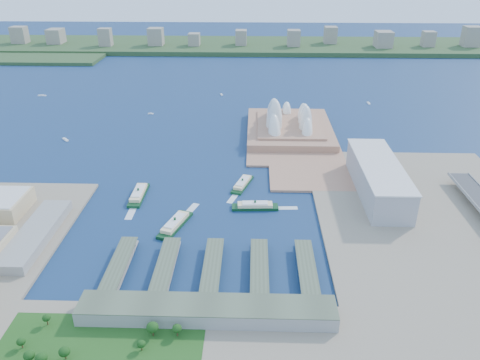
{
  "coord_description": "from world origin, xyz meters",
  "views": [
    {
      "loc": [
        49.34,
        -413.22,
        261.53
      ],
      "look_at": [
        33.98,
        75.9,
        18.0
      ],
      "focal_mm": 35.0,
      "sensor_mm": 36.0,
      "label": 1
    }
  ],
  "objects_px": {
    "ferry_a": "(138,192)",
    "ferry_d": "(255,205)",
    "opera_house": "(290,114)",
    "toaster_building": "(378,178)",
    "ferry_b": "(242,182)",
    "ferry_c": "(175,222)"
  },
  "relations": [
    {
      "from": "ferry_a",
      "to": "ferry_d",
      "type": "height_order",
      "value": "ferry_a"
    },
    {
      "from": "opera_house",
      "to": "ferry_d",
      "type": "relative_size",
      "value": 3.48
    },
    {
      "from": "toaster_building",
      "to": "ferry_a",
      "type": "bearing_deg",
      "value": -176.93
    },
    {
      "from": "opera_house",
      "to": "ferry_b",
      "type": "distance_m",
      "value": 197.91
    },
    {
      "from": "opera_house",
      "to": "ferry_a",
      "type": "bearing_deg",
      "value": -131.4
    },
    {
      "from": "ferry_a",
      "to": "ferry_b",
      "type": "height_order",
      "value": "ferry_a"
    },
    {
      "from": "ferry_b",
      "to": "ferry_c",
      "type": "distance_m",
      "value": 117.4
    },
    {
      "from": "ferry_b",
      "to": "opera_house",
      "type": "bearing_deg",
      "value": 87.2
    },
    {
      "from": "ferry_c",
      "to": "ferry_d",
      "type": "xyz_separation_m",
      "value": [
        83.35,
        40.81,
        -0.46
      ]
    },
    {
      "from": "toaster_building",
      "to": "ferry_c",
      "type": "xyz_separation_m",
      "value": [
        -226.49,
        -79.41,
        -15.15
      ]
    },
    {
      "from": "ferry_a",
      "to": "toaster_building",
      "type": "bearing_deg",
      "value": 3.11
    },
    {
      "from": "opera_house",
      "to": "ferry_c",
      "type": "bearing_deg",
      "value": -116.03
    },
    {
      "from": "ferry_c",
      "to": "ferry_d",
      "type": "bearing_deg",
      "value": -135.4
    },
    {
      "from": "toaster_building",
      "to": "ferry_c",
      "type": "height_order",
      "value": "toaster_building"
    },
    {
      "from": "toaster_building",
      "to": "ferry_a",
      "type": "distance_m",
      "value": 280.36
    },
    {
      "from": "ferry_c",
      "to": "ferry_d",
      "type": "distance_m",
      "value": 92.8
    },
    {
      "from": "opera_house",
      "to": "ferry_b",
      "type": "relative_size",
      "value": 3.58
    },
    {
      "from": "ferry_a",
      "to": "opera_house",
      "type": "bearing_deg",
      "value": 48.64
    },
    {
      "from": "opera_house",
      "to": "ferry_b",
      "type": "xyz_separation_m",
      "value": [
        -68.62,
        -183.62,
        -27.25
      ]
    },
    {
      "from": "opera_house",
      "to": "ferry_b",
      "type": "bearing_deg",
      "value": -110.49
    },
    {
      "from": "toaster_building",
      "to": "ferry_c",
      "type": "relative_size",
      "value": 2.74
    },
    {
      "from": "opera_house",
      "to": "ferry_a",
      "type": "relative_size",
      "value": 3.18
    }
  ]
}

